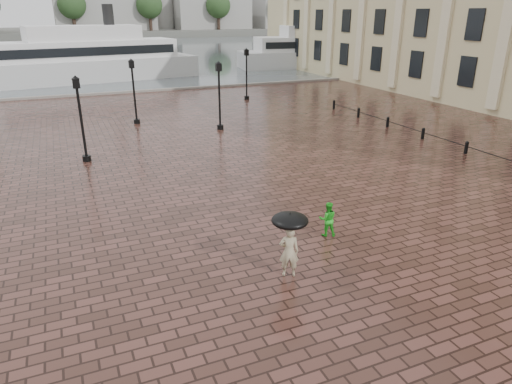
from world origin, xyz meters
TOP-DOWN VIEW (x-y plane):
  - ground at (0.00, 0.00)m, footprint 300.00×300.00m
  - harbour_water at (0.00, 92.00)m, footprint 240.00×240.00m
  - quay_edge at (0.00, 32.00)m, footprint 80.00×0.60m
  - far_shore at (0.00, 160.00)m, footprint 300.00×60.00m
  - distant_skyline at (48.14, 150.00)m, footprint 102.50×22.00m
  - far_trees at (0.00, 138.00)m, footprint 188.00×8.00m
  - bollard_row at (14.00, 6.50)m, footprint 0.22×21.22m
  - street_lamps at (-1.60, 17.60)m, footprint 21.44×14.44m
  - adult_pedestrian at (-1.16, -4.59)m, footprint 0.70×0.60m
  - child_pedestrian at (1.33, -2.73)m, footprint 0.76×0.68m
  - ferry_near at (-3.45, 42.56)m, footprint 26.18×10.24m
  - ferry_far at (29.12, 44.74)m, footprint 24.56×9.28m
  - umbrella at (-1.16, -4.59)m, footprint 1.10×1.10m

SIDE VIEW (x-z plane):
  - ground at x=0.00m, z-range 0.00..0.00m
  - harbour_water at x=0.00m, z-range 0.00..0.00m
  - quay_edge at x=0.00m, z-range -0.15..0.15m
  - bollard_row at x=14.00m, z-range 0.03..0.76m
  - child_pedestrian at x=1.33m, z-range 0.00..1.29m
  - adult_pedestrian at x=-1.16m, z-range 0.00..1.64m
  - far_shore at x=0.00m, z-range 0.00..2.00m
  - umbrella at x=-1.16m, z-range 1.29..2.41m
  - street_lamps at x=-1.60m, z-range 0.13..4.53m
  - ferry_far at x=29.12m, z-range -1.57..6.29m
  - ferry_near at x=-3.45m, z-range -1.67..6.70m
  - far_trees at x=0.00m, z-range 2.67..16.17m
  - distant_skyline at x=48.14m, z-range -7.05..25.95m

